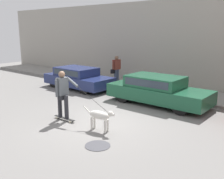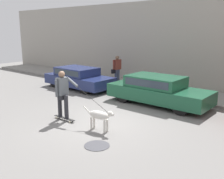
% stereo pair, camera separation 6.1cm
% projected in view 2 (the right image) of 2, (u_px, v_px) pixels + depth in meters
% --- Properties ---
extents(ground_plane, '(36.00, 36.00, 0.00)m').
position_uv_depth(ground_plane, '(95.00, 122.00, 9.15)').
color(ground_plane, slate).
extents(back_wall, '(32.00, 0.30, 4.77)m').
position_uv_depth(back_wall, '(187.00, 45.00, 13.95)').
color(back_wall, '#9E998E').
rests_on(back_wall, ground_plane).
extents(sidewalk_curb, '(30.00, 2.56, 0.12)m').
position_uv_depth(sidewalk_curb, '(172.00, 92.00, 13.38)').
color(sidewalk_curb, gray).
rests_on(sidewalk_curb, ground_plane).
extents(parked_car_0, '(4.04, 1.74, 1.15)m').
position_uv_depth(parked_car_0, '(78.00, 78.00, 14.36)').
color(parked_car_0, black).
rests_on(parked_car_0, ground_plane).
extents(parked_car_1, '(4.43, 1.70, 1.23)m').
position_uv_depth(parked_car_1, '(158.00, 90.00, 11.23)').
color(parked_car_1, black).
rests_on(parked_car_1, ground_plane).
extents(dog, '(1.20, 0.34, 0.73)m').
position_uv_depth(dog, '(100.00, 116.00, 8.28)').
color(dog, beige).
rests_on(dog, ground_plane).
extents(skateboarder, '(2.55, 0.60, 1.77)m').
position_uv_depth(skateboarder, '(63.00, 92.00, 9.17)').
color(skateboarder, beige).
rests_on(skateboarder, ground_plane).
extents(pedestrian_with_bag, '(0.28, 0.77, 1.57)m').
position_uv_depth(pedestrian_with_bag, '(117.00, 68.00, 15.23)').
color(pedestrian_with_bag, '#3D4760').
rests_on(pedestrian_with_bag, sidewalk_curb).
extents(manhole_cover, '(0.72, 0.72, 0.01)m').
position_uv_depth(manhole_cover, '(97.00, 146.00, 7.31)').
color(manhole_cover, '#38383D').
rests_on(manhole_cover, ground_plane).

